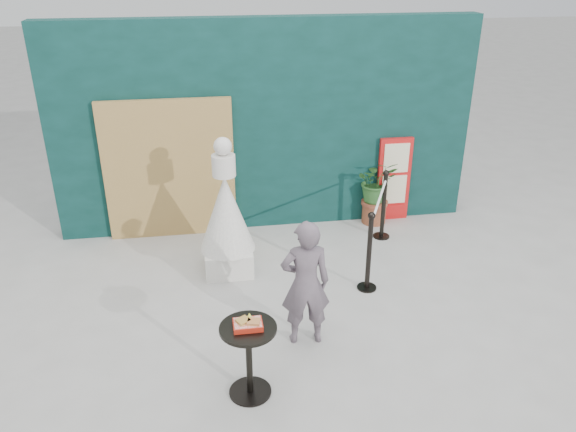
% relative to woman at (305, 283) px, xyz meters
% --- Properties ---
extents(ground, '(60.00, 60.00, 0.00)m').
position_rel_woman_xyz_m(ground, '(-0.02, -0.20, -0.70)').
color(ground, '#ADAAA5').
rests_on(ground, ground).
extents(back_wall, '(6.00, 0.30, 3.00)m').
position_rel_woman_xyz_m(back_wall, '(-0.02, 2.95, 0.80)').
color(back_wall, black).
rests_on(back_wall, ground).
extents(bamboo_fence, '(1.80, 0.08, 2.00)m').
position_rel_woman_xyz_m(bamboo_fence, '(-1.42, 2.74, 0.30)').
color(bamboo_fence, tan).
rests_on(bamboo_fence, ground).
extents(woman, '(0.53, 0.36, 1.41)m').
position_rel_woman_xyz_m(woman, '(0.00, 0.00, 0.00)').
color(woman, '#62545F').
rests_on(woman, ground).
extents(menu_board, '(0.50, 0.07, 1.30)m').
position_rel_woman_xyz_m(menu_board, '(1.88, 2.75, -0.05)').
color(menu_board, red).
rests_on(menu_board, ground).
extents(statue, '(0.70, 0.70, 1.80)m').
position_rel_woman_xyz_m(statue, '(-0.71, 1.58, 0.03)').
color(statue, white).
rests_on(statue, ground).
extents(cafe_table, '(0.52, 0.52, 0.75)m').
position_rel_woman_xyz_m(cafe_table, '(-0.65, -0.71, -0.20)').
color(cafe_table, black).
rests_on(cafe_table, ground).
extents(food_basket, '(0.26, 0.19, 0.11)m').
position_rel_woman_xyz_m(food_basket, '(-0.65, -0.70, 0.08)').
color(food_basket, red).
rests_on(food_basket, cafe_table).
extents(planter, '(0.60, 0.52, 1.01)m').
position_rel_woman_xyz_m(planter, '(1.57, 2.67, -0.12)').
color(planter, brown).
rests_on(planter, ground).
extents(stanchion_barrier, '(0.84, 1.54, 1.03)m').
position_rel_woman_xyz_m(stanchion_barrier, '(1.24, 1.52, -0.21)').
color(stanchion_barrier, black).
rests_on(stanchion_barrier, ground).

